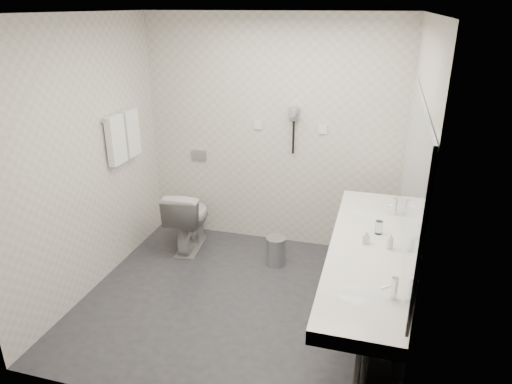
% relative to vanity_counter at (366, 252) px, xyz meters
% --- Properties ---
extents(floor, '(2.80, 2.80, 0.00)m').
position_rel_vanity_counter_xyz_m(floor, '(-1.12, 0.20, -0.80)').
color(floor, '#2C2B31').
rests_on(floor, ground).
extents(ceiling, '(2.80, 2.80, 0.00)m').
position_rel_vanity_counter_xyz_m(ceiling, '(-1.12, 0.20, 1.70)').
color(ceiling, white).
rests_on(ceiling, wall_back).
extents(wall_back, '(2.80, 0.00, 2.80)m').
position_rel_vanity_counter_xyz_m(wall_back, '(-1.12, 1.50, 0.45)').
color(wall_back, silver).
rests_on(wall_back, floor).
extents(wall_front, '(2.80, 0.00, 2.80)m').
position_rel_vanity_counter_xyz_m(wall_front, '(-1.12, -1.10, 0.45)').
color(wall_front, silver).
rests_on(wall_front, floor).
extents(wall_left, '(0.00, 2.60, 2.60)m').
position_rel_vanity_counter_xyz_m(wall_left, '(-2.52, 0.20, 0.45)').
color(wall_left, silver).
rests_on(wall_left, floor).
extents(wall_right, '(0.00, 2.60, 2.60)m').
position_rel_vanity_counter_xyz_m(wall_right, '(0.27, 0.20, 0.45)').
color(wall_right, silver).
rests_on(wall_right, floor).
extents(vanity_counter, '(0.55, 2.20, 0.10)m').
position_rel_vanity_counter_xyz_m(vanity_counter, '(0.00, 0.00, 0.00)').
color(vanity_counter, white).
rests_on(vanity_counter, floor).
extents(vanity_panel, '(0.03, 2.15, 0.75)m').
position_rel_vanity_counter_xyz_m(vanity_panel, '(0.02, 0.00, -0.42)').
color(vanity_panel, gray).
rests_on(vanity_panel, floor).
extents(vanity_post_far, '(0.06, 0.06, 0.75)m').
position_rel_vanity_counter_xyz_m(vanity_post_far, '(0.05, 1.04, -0.42)').
color(vanity_post_far, silver).
rests_on(vanity_post_far, floor).
extents(mirror, '(0.02, 2.20, 1.05)m').
position_rel_vanity_counter_xyz_m(mirror, '(0.26, 0.00, 0.65)').
color(mirror, '#B2BCC6').
rests_on(mirror, wall_right).
extents(basin_near, '(0.40, 0.31, 0.05)m').
position_rel_vanity_counter_xyz_m(basin_near, '(0.00, -0.65, 0.04)').
color(basin_near, white).
rests_on(basin_near, vanity_counter).
extents(basin_far, '(0.40, 0.31, 0.05)m').
position_rel_vanity_counter_xyz_m(basin_far, '(0.00, 0.65, 0.04)').
color(basin_far, white).
rests_on(basin_far, vanity_counter).
extents(faucet_near, '(0.04, 0.04, 0.15)m').
position_rel_vanity_counter_xyz_m(faucet_near, '(0.19, -0.65, 0.12)').
color(faucet_near, silver).
rests_on(faucet_near, vanity_counter).
extents(faucet_far, '(0.04, 0.04, 0.15)m').
position_rel_vanity_counter_xyz_m(faucet_far, '(0.19, 0.65, 0.12)').
color(faucet_far, silver).
rests_on(faucet_far, vanity_counter).
extents(soap_bottle_a, '(0.06, 0.06, 0.11)m').
position_rel_vanity_counter_xyz_m(soap_bottle_a, '(-0.01, 0.04, 0.11)').
color(soap_bottle_a, silver).
rests_on(soap_bottle_a, vanity_counter).
extents(soap_bottle_c, '(0.05, 0.05, 0.13)m').
position_rel_vanity_counter_xyz_m(soap_bottle_c, '(0.17, 0.01, 0.11)').
color(soap_bottle_c, silver).
rests_on(soap_bottle_c, vanity_counter).
extents(glass_left, '(0.07, 0.07, 0.11)m').
position_rel_vanity_counter_xyz_m(glass_left, '(0.08, 0.23, 0.10)').
color(glass_left, silver).
rests_on(glass_left, vanity_counter).
extents(toilet, '(0.46, 0.74, 0.71)m').
position_rel_vanity_counter_xyz_m(toilet, '(-1.95, 1.05, -0.45)').
color(toilet, white).
rests_on(toilet, floor).
extents(flush_plate, '(0.18, 0.02, 0.12)m').
position_rel_vanity_counter_xyz_m(flush_plate, '(-1.98, 1.49, 0.15)').
color(flush_plate, '#B2B5BA').
rests_on(flush_plate, wall_back).
extents(pedal_bin, '(0.24, 0.24, 0.29)m').
position_rel_vanity_counter_xyz_m(pedal_bin, '(-0.93, 0.95, -0.65)').
color(pedal_bin, '#B2B5BA').
rests_on(pedal_bin, floor).
extents(bin_lid, '(0.21, 0.21, 0.02)m').
position_rel_vanity_counter_xyz_m(bin_lid, '(-0.93, 0.95, -0.50)').
color(bin_lid, '#B2B5BA').
rests_on(bin_lid, pedal_bin).
extents(towel_rail, '(0.02, 0.62, 0.02)m').
position_rel_vanity_counter_xyz_m(towel_rail, '(-2.47, 0.75, 0.75)').
color(towel_rail, silver).
rests_on(towel_rail, wall_left).
extents(towel_near, '(0.07, 0.24, 0.48)m').
position_rel_vanity_counter_xyz_m(towel_near, '(-2.46, 0.61, 0.53)').
color(towel_near, white).
rests_on(towel_near, towel_rail).
extents(towel_far, '(0.07, 0.24, 0.48)m').
position_rel_vanity_counter_xyz_m(towel_far, '(-2.46, 0.89, 0.53)').
color(towel_far, white).
rests_on(towel_far, towel_rail).
extents(dryer_cradle, '(0.10, 0.04, 0.14)m').
position_rel_vanity_counter_xyz_m(dryer_cradle, '(-0.88, 1.47, 0.70)').
color(dryer_cradle, gray).
rests_on(dryer_cradle, wall_back).
extents(dryer_barrel, '(0.08, 0.14, 0.08)m').
position_rel_vanity_counter_xyz_m(dryer_barrel, '(-0.88, 1.40, 0.73)').
color(dryer_barrel, gray).
rests_on(dryer_barrel, dryer_cradle).
extents(dryer_cord, '(0.02, 0.02, 0.35)m').
position_rel_vanity_counter_xyz_m(dryer_cord, '(-0.88, 1.46, 0.45)').
color(dryer_cord, black).
rests_on(dryer_cord, dryer_cradle).
extents(switch_plate_a, '(0.09, 0.02, 0.09)m').
position_rel_vanity_counter_xyz_m(switch_plate_a, '(-1.27, 1.49, 0.55)').
color(switch_plate_a, white).
rests_on(switch_plate_a, wall_back).
extents(switch_plate_b, '(0.09, 0.02, 0.09)m').
position_rel_vanity_counter_xyz_m(switch_plate_b, '(-0.57, 1.49, 0.55)').
color(switch_plate_b, white).
rests_on(switch_plate_b, wall_back).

